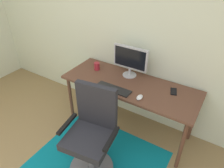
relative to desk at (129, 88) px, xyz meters
name	(u,v)px	position (x,y,z in m)	size (l,w,h in m)	color
wall_back	(132,28)	(-0.20, 0.38, 0.62)	(6.00, 0.10, 2.60)	beige
area_rug	(97,163)	(-0.03, -0.70, -0.67)	(1.45, 1.23, 0.01)	#0A7587
desk	(129,88)	(0.00, 0.00, 0.00)	(1.68, 0.63, 0.75)	brown
monitor	(130,59)	(-0.10, 0.17, 0.30)	(0.46, 0.18, 0.40)	#B2B2B7
keyboard	(113,89)	(-0.11, -0.21, 0.08)	(0.43, 0.13, 0.02)	black
computer_mouse	(140,97)	(0.23, -0.21, 0.09)	(0.06, 0.10, 0.03)	white
coffee_cup	(97,66)	(-0.55, 0.08, 0.12)	(0.08, 0.08, 0.10)	#A1232E
cell_phone	(174,91)	(0.51, 0.12, 0.08)	(0.07, 0.14, 0.01)	black
office_chair	(92,139)	(-0.04, -0.75, -0.22)	(0.58, 0.52, 1.05)	slate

